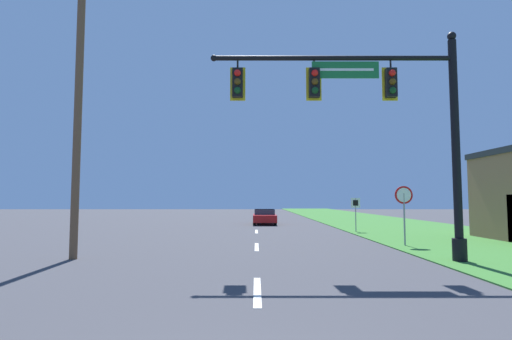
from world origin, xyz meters
TOP-DOWN VIEW (x-y plane):
  - grass_verge_right at (10.50, 30.00)m, footprint 10.00×110.00m
  - road_center_line at (0.00, 22.00)m, footprint 0.16×34.80m
  - signal_mast at (4.22, 9.97)m, footprint 8.13×0.47m
  - car_ahead at (0.66, 29.54)m, footprint 1.84×4.47m
  - stop_sign at (6.26, 14.25)m, footprint 0.76×0.07m
  - route_sign_post at (6.05, 21.68)m, footprint 0.55×0.06m
  - utility_pole_near at (-6.08, 10.62)m, footprint 1.80×0.26m

SIDE VIEW (x-z plane):
  - road_center_line at x=0.00m, z-range 0.00..0.01m
  - grass_verge_right at x=10.50m, z-range 0.00..0.04m
  - car_ahead at x=0.66m, z-range 0.01..1.20m
  - route_sign_post at x=6.05m, z-range 0.51..2.54m
  - stop_sign at x=6.26m, z-range 0.61..3.12m
  - signal_mast at x=4.22m, z-range 0.88..8.30m
  - utility_pole_near at x=-6.08m, z-range 0.16..10.89m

